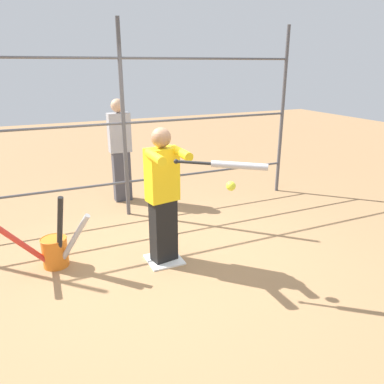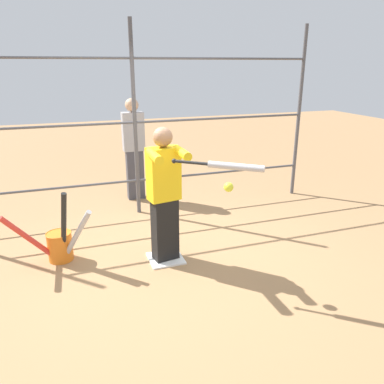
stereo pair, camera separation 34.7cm
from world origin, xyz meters
name	(u,v)px [view 1 (the left image)]	position (x,y,z in m)	size (l,w,h in m)	color
ground_plane	(164,260)	(0.00, 0.00, 0.00)	(24.00, 24.00, 0.00)	#9E754C
home_plate	(164,260)	(0.00, 0.00, 0.01)	(0.40, 0.40, 0.02)	white
fence_backstop	(123,123)	(0.00, -1.60, 1.41)	(5.66, 0.06, 2.82)	#4C4C51
batter	(163,193)	(0.00, 0.02, 0.86)	(0.40, 0.58, 1.58)	black
baseball_bat_swinging	(231,165)	(-0.43, 0.76, 1.31)	(0.74, 0.61, 0.07)	black
softball_in_flight	(231,186)	(-0.48, 0.68, 1.07)	(0.10, 0.10, 0.10)	yellow
bat_bucket	(55,249)	(1.19, -0.37, 0.23)	(0.97, 0.57, 0.91)	orange
bystander_behind_fence	(120,149)	(-0.09, -2.27, 0.89)	(0.35, 0.22, 1.70)	#3F3F47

